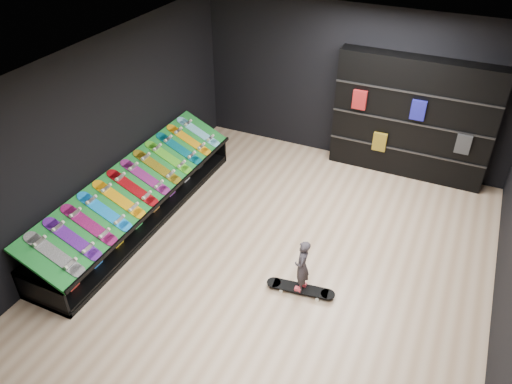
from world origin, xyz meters
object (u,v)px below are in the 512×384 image
at_px(display_rack, 140,206).
at_px(child, 301,275).
at_px(floor_skateboard, 300,290).
at_px(back_shelving, 412,119).

xyz_separation_m(display_rack, child, (3.06, -0.49, 0.09)).
xyz_separation_m(display_rack, floor_skateboard, (3.06, -0.49, -0.20)).
distance_m(display_rack, floor_skateboard, 3.11).
bearing_deg(child, floor_skateboard, 0.00).
relative_size(back_shelving, child, 5.72).
xyz_separation_m(back_shelving, floor_skateboard, (-0.67, -3.81, -1.09)).
bearing_deg(child, display_rack, -111.35).
bearing_deg(back_shelving, display_rack, -138.34).
bearing_deg(floor_skateboard, child, 0.00).
height_order(back_shelving, floor_skateboard, back_shelving).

